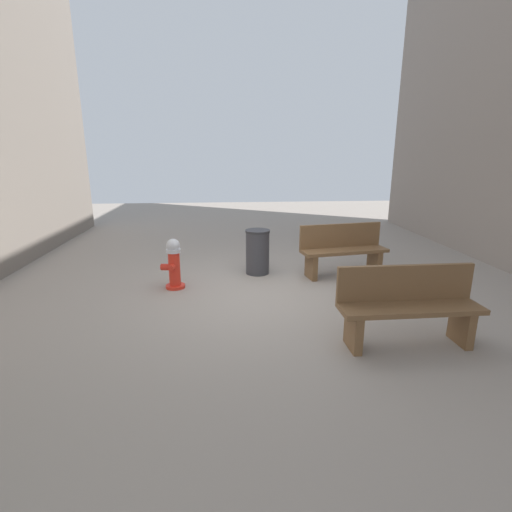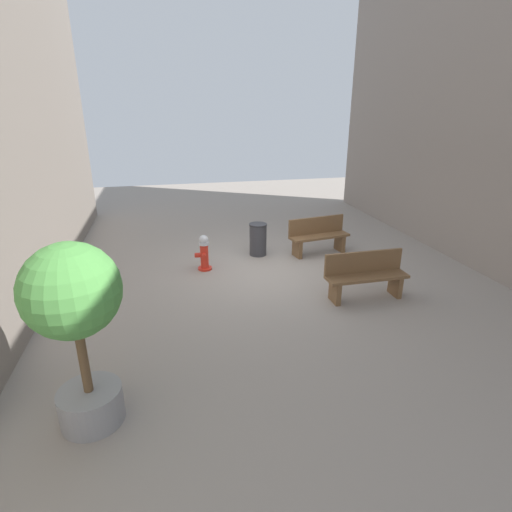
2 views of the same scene
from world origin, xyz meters
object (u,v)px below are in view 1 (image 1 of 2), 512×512
Objects in this scene: fire_hydrant at (174,264)px; bench_far at (408,305)px; bench_near at (343,249)px; trash_bin at (258,252)px.

fire_hydrant is 3.73m from bench_far.
bench_near is at bearing -90.75° from bench_far.
bench_near and bench_far have the same top height.
bench_far reaches higher than trash_bin.
bench_far is 3.29m from trash_bin.
fire_hydrant is 1.63m from trash_bin.
trash_bin is at bearing -62.21° from bench_far.
trash_bin is (-1.47, -0.70, -0.01)m from fire_hydrant.
fire_hydrant is 3.08m from bench_near.
fire_hydrant is at bearing 25.33° from trash_bin.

